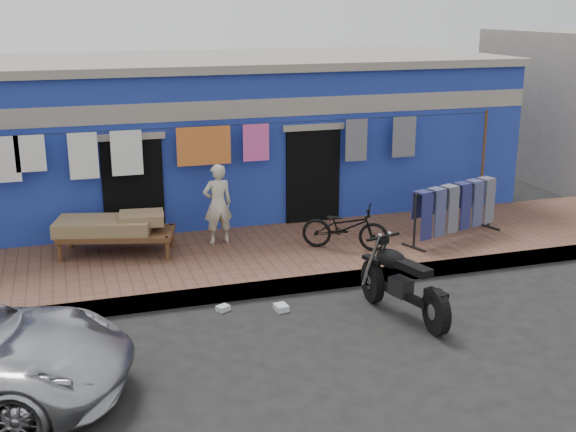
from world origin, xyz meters
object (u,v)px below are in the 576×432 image
Objects in this scene: charpoy at (117,235)px; jeans_rack at (454,210)px; seated_person at (218,204)px; bicycle at (345,222)px; motorcycle at (403,281)px.

jeans_rack is (6.03, -0.95, 0.18)m from charpoy.
charpoy is at bearing -3.72° from seated_person.
bicycle is at bearing 179.97° from jeans_rack.
jeans_rack reaches higher than bicycle.
jeans_rack reaches higher than motorcycle.
jeans_rack is at bearing -8.98° from charpoy.
jeans_rack is (4.23, -1.01, -0.21)m from seated_person.
seated_person reaches higher than motorcycle.
jeans_rack is (2.24, 2.44, 0.22)m from motorcycle.
charpoy is 6.11m from jeans_rack.
motorcycle is (1.99, -3.45, -0.42)m from seated_person.
bicycle is at bearing -13.84° from charpoy.
motorcycle is 0.83× the size of charpoy.
jeans_rack is (2.17, -0.00, 0.03)m from bicycle.
seated_person reaches higher than jeans_rack.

